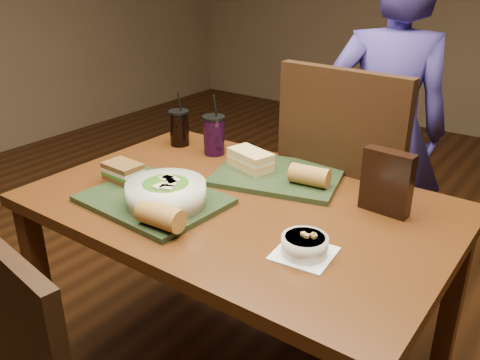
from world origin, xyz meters
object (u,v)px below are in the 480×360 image
object	(u,v)px
sandwich_near	(123,171)
diner	(385,132)
baguette_near	(161,216)
baguette_far	(310,176)
cup_berry	(214,135)
soup_bowl	(305,245)
salad_bowl	(166,192)
chair_far	(348,193)
sandwich_far	(251,160)
dining_table	(240,226)
cup_cola	(179,128)
tray_far	(278,175)
chip_bag	(387,182)
tray_near	(154,200)

from	to	relation	value
sandwich_near	diner	bearing A→B (deg)	66.17
sandwich_near	baguette_near	distance (m)	0.37
baguette_far	cup_berry	bearing A→B (deg)	170.64
soup_bowl	baguette_near	bearing A→B (deg)	-160.26
salad_bowl	soup_bowl	size ratio (longest dim) A/B	1.49
chair_far	soup_bowl	distance (m)	0.71
sandwich_far	baguette_near	bearing A→B (deg)	-84.60
dining_table	soup_bowl	bearing A→B (deg)	-26.12
soup_bowl	cup_cola	distance (m)	0.93
cup_cola	baguette_near	bearing A→B (deg)	-51.58
tray_far	cup_berry	size ratio (longest dim) A/B	1.80
sandwich_near	salad_bowl	bearing A→B (deg)	-11.49
chair_far	baguette_far	distance (m)	0.36
sandwich_far	baguette_far	size ratio (longest dim) A/B	1.39
dining_table	chip_bag	bearing A→B (deg)	26.05
baguette_far	dining_table	bearing A→B (deg)	-123.97
diner	salad_bowl	size ratio (longest dim) A/B	6.19
sandwich_near	sandwich_far	xyz separation A→B (m)	(0.28, 0.33, 0.00)
cup_berry	tray_near	bearing A→B (deg)	-75.21
tray_near	baguette_near	distance (m)	0.20
chair_far	diner	world-z (taller)	diner
sandwich_near	baguette_far	distance (m)	0.62
chair_far	sandwich_near	size ratio (longest dim) A/B	8.65
chair_far	tray_near	bearing A→B (deg)	-116.82
diner	chip_bag	size ratio (longest dim) A/B	7.64
soup_bowl	sandwich_near	size ratio (longest dim) A/B	1.24
chair_far	sandwich_near	distance (m)	0.85
baguette_far	chip_bag	bearing A→B (deg)	-1.65
sandwich_near	cup_cola	xyz separation A→B (m)	(-0.12, 0.40, 0.03)
dining_table	cup_cola	world-z (taller)	cup_cola
salad_bowl	baguette_far	distance (m)	0.47
tray_near	cup_cola	bearing A→B (deg)	123.67
tray_near	cup_berry	xyz separation A→B (m)	(-0.12, 0.45, 0.07)
sandwich_near	chip_bag	size ratio (longest dim) A/B	0.66
sandwich_far	baguette_near	world-z (taller)	baguette_near
sandwich_far	tray_near	bearing A→B (deg)	-105.76
tray_far	cup_berry	xyz separation A→B (m)	(-0.33, 0.05, 0.07)
cup_cola	salad_bowl	bearing A→B (deg)	-51.38
cup_berry	dining_table	bearing A→B (deg)	-40.21
sandwich_far	diner	bearing A→B (deg)	75.34
sandwich_near	baguette_far	size ratio (longest dim) A/B	1.00
chair_far	diner	distance (m)	0.46
tray_far	baguette_far	world-z (taller)	baguette_far
soup_bowl	cup_cola	size ratio (longest dim) A/B	0.73
dining_table	diner	distance (m)	0.96
cup_cola	dining_table	bearing A→B (deg)	-28.44
baguette_near	cup_berry	distance (m)	0.63
chair_far	soup_bowl	world-z (taller)	chair_far
baguette_far	cup_berry	xyz separation A→B (m)	(-0.46, 0.08, 0.03)
baguette_near	cup_berry	world-z (taller)	cup_berry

